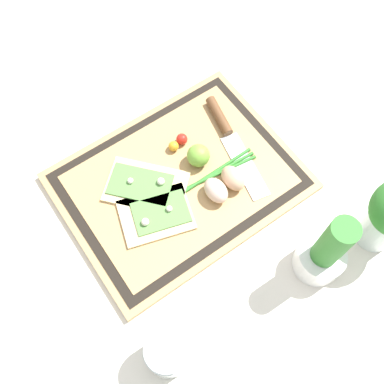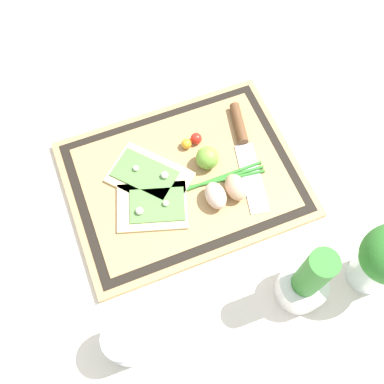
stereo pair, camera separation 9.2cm
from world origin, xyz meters
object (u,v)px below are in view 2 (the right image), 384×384
(egg_brown, at_px, (236,187))
(egg_pink, at_px, (216,196))
(cherry_tomato_red, at_px, (196,138))
(herb_pot, at_px, (305,283))
(pizza_slice_near, at_px, (149,176))
(knife, at_px, (242,139))
(sauce_jar, at_px, (127,342))
(lime, at_px, (207,158))
(pizza_slice_far, at_px, (153,206))
(cherry_tomato_yellow, at_px, (186,144))

(egg_brown, height_order, egg_pink, same)
(cherry_tomato_red, height_order, herb_pot, herb_pot)
(pizza_slice_near, bearing_deg, knife, -177.16)
(egg_brown, height_order, herb_pot, herb_pot)
(cherry_tomato_red, distance_m, sauce_jar, 0.44)
(pizza_slice_near, xyz_separation_m, sauce_jar, (0.14, 0.30, 0.02))
(egg_pink, bearing_deg, pizza_slice_near, -41.96)
(knife, xyz_separation_m, cherry_tomato_red, (0.10, -0.04, 0.00))
(egg_pink, relative_size, herb_pot, 0.29)
(egg_brown, relative_size, cherry_tomato_red, 2.39)
(pizza_slice_near, xyz_separation_m, cherry_tomato_red, (-0.13, -0.05, 0.01))
(sauce_jar, bearing_deg, lime, -133.01)
(egg_brown, bearing_deg, herb_pot, 97.83)
(pizza_slice_far, xyz_separation_m, lime, (-0.14, -0.05, 0.02))
(egg_pink, bearing_deg, egg_brown, -177.17)
(cherry_tomato_red, relative_size, cherry_tomato_yellow, 1.11)
(pizza_slice_near, distance_m, cherry_tomato_yellow, 0.11)
(knife, xyz_separation_m, sauce_jar, (0.37, 0.32, 0.02))
(lime, distance_m, cherry_tomato_red, 0.06)
(cherry_tomato_red, distance_m, herb_pot, 0.38)
(pizza_slice_far, bearing_deg, cherry_tomato_yellow, -136.30)
(egg_pink, relative_size, lime, 1.21)
(pizza_slice_near, distance_m, egg_pink, 0.15)
(egg_pink, height_order, herb_pot, herb_pot)
(herb_pot, bearing_deg, egg_brown, -82.17)
(lime, relative_size, cherry_tomato_yellow, 2.19)
(egg_brown, bearing_deg, egg_pink, 2.83)
(pizza_slice_far, bearing_deg, herb_pot, 127.85)
(knife, distance_m, cherry_tomato_red, 0.10)
(egg_pink, bearing_deg, herb_pot, 108.62)
(egg_pink, bearing_deg, cherry_tomato_yellow, -86.18)
(knife, xyz_separation_m, herb_pot, (0.03, 0.34, 0.04))
(lime, height_order, sauce_jar, sauce_jar)
(pizza_slice_far, distance_m, egg_brown, 0.17)
(egg_brown, xyz_separation_m, herb_pot, (-0.03, 0.23, 0.03))
(pizza_slice_near, bearing_deg, egg_pink, 138.04)
(lime, relative_size, cherry_tomato_red, 1.97)
(cherry_tomato_red, xyz_separation_m, sauce_jar, (0.27, 0.35, 0.01))
(pizza_slice_near, bearing_deg, pizza_slice_far, 77.92)
(pizza_slice_near, xyz_separation_m, knife, (-0.22, -0.01, 0.00))
(pizza_slice_near, height_order, knife, pizza_slice_near)
(pizza_slice_far, relative_size, sauce_jar, 1.71)
(egg_pink, distance_m, cherry_tomato_yellow, 0.14)
(pizza_slice_far, distance_m, herb_pot, 0.33)
(knife, relative_size, herb_pot, 1.30)
(pizza_slice_near, distance_m, lime, 0.13)
(egg_pink, xyz_separation_m, cherry_tomato_red, (-0.02, -0.15, -0.01))
(pizza_slice_far, relative_size, herb_pot, 0.83)
(cherry_tomato_red, bearing_deg, pizza_slice_near, 20.11)
(lime, distance_m, sauce_jar, 0.40)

